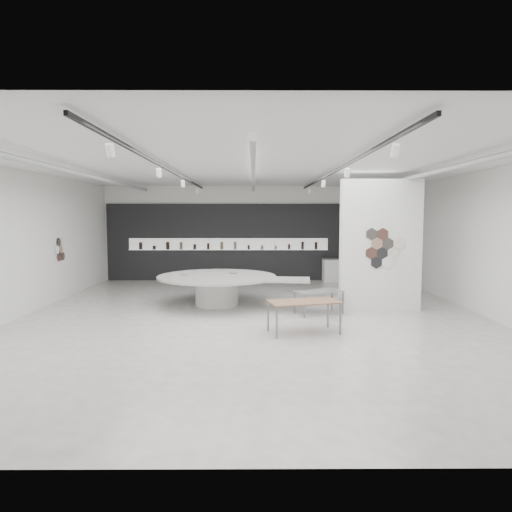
{
  "coord_description": "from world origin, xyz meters",
  "views": [
    {
      "loc": [
        0.01,
        -11.49,
        2.6
      ],
      "look_at": [
        0.08,
        1.2,
        1.49
      ],
      "focal_mm": 32.0,
      "sensor_mm": 36.0,
      "label": 1
    }
  ],
  "objects_px": {
    "display_island": "(219,286)",
    "sample_table_wood": "(304,303)",
    "partition_column": "(380,245)",
    "sample_table_stone": "(319,293)",
    "kitchen_counter": "(343,270)"
  },
  "relations": [
    {
      "from": "sample_table_wood",
      "to": "kitchen_counter",
      "type": "relative_size",
      "value": 1.02
    },
    {
      "from": "display_island",
      "to": "sample_table_stone",
      "type": "distance_m",
      "value": 2.99
    },
    {
      "from": "display_island",
      "to": "sample_table_wood",
      "type": "distance_m",
      "value": 3.8
    },
    {
      "from": "partition_column",
      "to": "display_island",
      "type": "distance_m",
      "value": 4.71
    },
    {
      "from": "sample_table_wood",
      "to": "sample_table_stone",
      "type": "bearing_deg",
      "value": 72.39
    },
    {
      "from": "sample_table_wood",
      "to": "partition_column",
      "type": "bearing_deg",
      "value": 46.35
    },
    {
      "from": "partition_column",
      "to": "sample_table_stone",
      "type": "height_order",
      "value": "partition_column"
    },
    {
      "from": "partition_column",
      "to": "sample_table_stone",
      "type": "xyz_separation_m",
      "value": [
        -1.76,
        -0.54,
        -1.23
      ]
    },
    {
      "from": "sample_table_wood",
      "to": "kitchen_counter",
      "type": "height_order",
      "value": "kitchen_counter"
    },
    {
      "from": "sample_table_wood",
      "to": "sample_table_stone",
      "type": "xyz_separation_m",
      "value": [
        0.62,
        1.95,
        -0.09
      ]
    },
    {
      "from": "sample_table_stone",
      "to": "kitchen_counter",
      "type": "distance_m",
      "value": 6.35
    },
    {
      "from": "partition_column",
      "to": "sample_table_stone",
      "type": "relative_size",
      "value": 2.64
    },
    {
      "from": "partition_column",
      "to": "sample_table_stone",
      "type": "bearing_deg",
      "value": -162.89
    },
    {
      "from": "sample_table_wood",
      "to": "sample_table_stone",
      "type": "height_order",
      "value": "sample_table_wood"
    },
    {
      "from": "sample_table_wood",
      "to": "sample_table_stone",
      "type": "distance_m",
      "value": 2.05
    }
  ]
}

